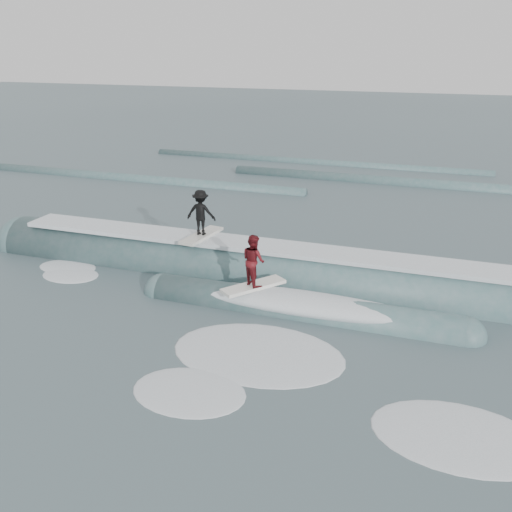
% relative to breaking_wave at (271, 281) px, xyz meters
% --- Properties ---
extents(ground, '(160.00, 160.00, 0.00)m').
position_rel_breaking_wave_xyz_m(ground, '(-0.31, -2.64, -0.04)').
color(ground, '#374851').
rests_on(ground, ground).
extents(breaking_wave, '(21.70, 3.86, 2.16)m').
position_rel_breaking_wave_xyz_m(breaking_wave, '(0.00, 0.00, 0.00)').
color(breaking_wave, '#395E60').
rests_on(breaking_wave, ground).
extents(surfer_black, '(1.04, 2.06, 1.63)m').
position_rel_breaking_wave_xyz_m(surfer_black, '(-2.61, 0.38, 1.88)').
color(surfer_black, silver).
rests_on(surfer_black, ground).
extents(surfer_red, '(1.64, 1.93, 1.63)m').
position_rel_breaking_wave_xyz_m(surfer_red, '(0.03, -1.82, 1.28)').
color(surfer_red, white).
rests_on(surfer_red, ground).
extents(whitewater, '(15.40, 6.87, 0.10)m').
position_rel_breaking_wave_xyz_m(whitewater, '(0.64, -4.20, -0.04)').
color(whitewater, white).
rests_on(whitewater, ground).
extents(far_swells, '(38.73, 8.65, 0.80)m').
position_rel_breaking_wave_xyz_m(far_swells, '(-3.35, 15.01, -0.04)').
color(far_swells, '#395E60').
rests_on(far_swells, ground).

